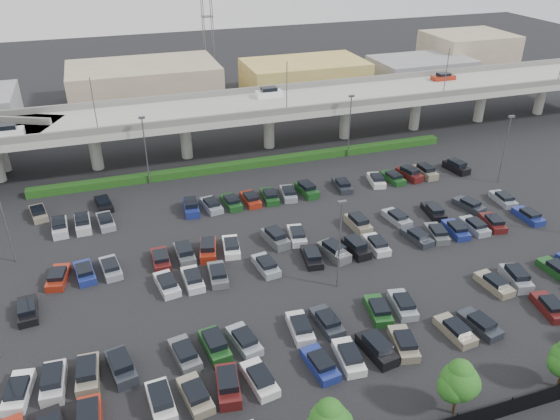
# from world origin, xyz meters

# --- Properties ---
(ground) EXTENTS (280.00, 280.00, 0.00)m
(ground) POSITION_xyz_m (0.00, 0.00, 0.00)
(ground) COLOR black
(overpass) EXTENTS (150.00, 13.00, 15.80)m
(overpass) POSITION_xyz_m (-0.25, 32.01, 6.97)
(overpass) COLOR #9C9D94
(overpass) RESTS_ON ground
(hedge) EXTENTS (66.00, 1.60, 1.10)m
(hedge) POSITION_xyz_m (0.00, 25.00, 0.55)
(hedge) COLOR #153E12
(hedge) RESTS_ON ground
(tree_row) EXTENTS (65.07, 3.66, 5.94)m
(tree_row) POSITION_xyz_m (0.70, -26.53, 3.52)
(tree_row) COLOR #332316
(tree_row) RESTS_ON ground
(parked_cars) EXTENTS (63.13, 41.68, 1.67)m
(parked_cars) POSITION_xyz_m (-1.44, -3.49, 0.61)
(parked_cars) COLOR maroon
(parked_cars) RESTS_ON ground
(light_poles) EXTENTS (66.90, 48.38, 10.30)m
(light_poles) POSITION_xyz_m (-4.13, 2.00, 6.24)
(light_poles) COLOR #54545A
(light_poles) RESTS_ON ground
(distant_buildings) EXTENTS (138.00, 24.00, 9.00)m
(distant_buildings) POSITION_xyz_m (12.38, 61.81, 3.74)
(distant_buildings) COLOR gray
(distant_buildings) RESTS_ON ground
(comm_tower) EXTENTS (2.40, 2.40, 30.00)m
(comm_tower) POSITION_xyz_m (4.00, 74.00, 15.61)
(comm_tower) COLOR #54545A
(comm_tower) RESTS_ON ground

